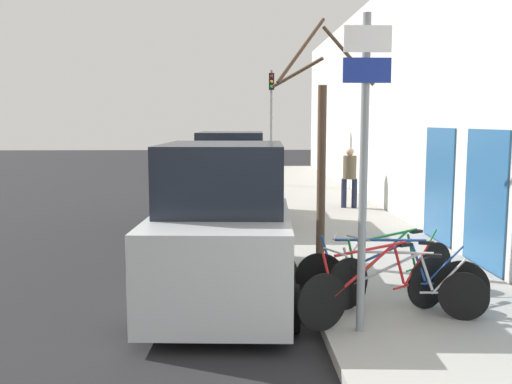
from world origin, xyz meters
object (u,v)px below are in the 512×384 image
(bicycle_3, at_px, (394,270))
(street_tree, at_px, (320,158))
(parked_car_1, at_px, (231,184))
(traffic_light, at_px, (271,112))
(parked_car_0, at_px, (224,230))
(bicycle_2, at_px, (389,278))
(signpost, at_px, (364,158))
(pedestrian_near, at_px, (350,173))
(bicycle_0, at_px, (378,288))
(bicycle_1, at_px, (402,287))

(bicycle_3, bearing_deg, street_tree, -9.22)
(parked_car_1, distance_m, traffic_light, 8.44)
(parked_car_0, height_order, traffic_light, traffic_light)
(parked_car_1, height_order, traffic_light, traffic_light)
(bicycle_2, distance_m, parked_car_1, 7.28)
(signpost, relative_size, parked_car_1, 0.84)
(bicycle_3, relative_size, traffic_light, 0.48)
(parked_car_1, distance_m, pedestrian_near, 4.02)
(pedestrian_near, bearing_deg, bicycle_0, 91.56)
(bicycle_1, distance_m, bicycle_2, 0.27)
(bicycle_1, height_order, parked_car_1, parked_car_1)
(bicycle_1, bearing_deg, bicycle_2, 40.99)
(parked_car_1, relative_size, street_tree, 1.05)
(bicycle_3, height_order, parked_car_1, parked_car_1)
(bicycle_1, relative_size, street_tree, 0.48)
(bicycle_3, relative_size, parked_car_1, 0.48)
(pedestrian_near, bearing_deg, parked_car_0, 77.23)
(parked_car_0, relative_size, street_tree, 1.06)
(street_tree, bearing_deg, bicycle_0, -83.00)
(bicycle_2, height_order, street_tree, street_tree)
(bicycle_0, xyz_separation_m, pedestrian_near, (1.53, 9.44, 0.60))
(bicycle_3, height_order, traffic_light, traffic_light)
(bicycle_0, distance_m, bicycle_3, 0.96)
(street_tree, relative_size, traffic_light, 0.94)
(bicycle_2, height_order, traffic_light, traffic_light)
(bicycle_1, relative_size, parked_car_0, 0.46)
(signpost, distance_m, traffic_light, 15.85)
(bicycle_2, xyz_separation_m, pedestrian_near, (1.27, 9.01, 0.60))
(bicycle_3, bearing_deg, bicycle_1, 141.63)
(pedestrian_near, relative_size, street_tree, 0.41)
(bicycle_0, distance_m, parked_car_1, 7.62)
(bicycle_1, height_order, bicycle_2, bicycle_2)
(bicycle_1, xyz_separation_m, pedestrian_near, (1.17, 9.26, 0.65))
(parked_car_0, bearing_deg, bicycle_2, -19.34)
(parked_car_0, bearing_deg, street_tree, 44.23)
(signpost, bearing_deg, parked_car_0, 133.30)
(signpost, xyz_separation_m, pedestrian_near, (1.85, 9.84, -1.08))
(signpost, bearing_deg, bicycle_1, 40.76)
(bicycle_2, xyz_separation_m, street_tree, (-0.60, 2.36, 1.48))
(parked_car_0, bearing_deg, pedestrian_near, 69.87)
(bicycle_0, xyz_separation_m, bicycle_2, (0.26, 0.43, 0.00))
(bicycle_2, bearing_deg, bicycle_0, 164.73)
(bicycle_2, distance_m, traffic_light, 15.21)
(traffic_light, bearing_deg, street_tree, -89.84)
(signpost, relative_size, bicycle_1, 1.83)
(pedestrian_near, height_order, street_tree, street_tree)
(bicycle_0, bearing_deg, bicycle_1, -90.14)
(bicycle_1, relative_size, pedestrian_near, 1.16)
(street_tree, bearing_deg, parked_car_1, 108.91)
(signpost, xyz_separation_m, parked_car_0, (-1.67, 1.77, -1.19))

